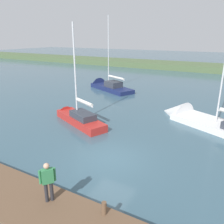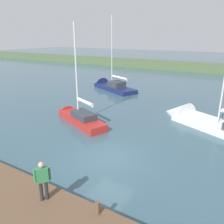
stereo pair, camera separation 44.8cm
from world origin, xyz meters
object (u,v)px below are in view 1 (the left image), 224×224
at_px(person_on_dock, 48,180).
at_px(sailboat_mid_channel, 105,87).
at_px(sailboat_behind_pier, 203,122).
at_px(sailboat_outer_mooring, 76,119).
at_px(mooring_post_far, 104,208).

bearing_deg(person_on_dock, sailboat_mid_channel, 153.53).
xyz_separation_m(sailboat_behind_pier, sailboat_outer_mooring, (9.32, 4.56, 0.08)).
relative_size(sailboat_behind_pier, sailboat_outer_mooring, 1.43).
relative_size(sailboat_mid_channel, sailboat_behind_pier, 0.85).
distance_m(sailboat_behind_pier, person_on_dock, 13.93).
bearing_deg(sailboat_mid_channel, person_on_dock, 140.62).
height_order(mooring_post_far, sailboat_outer_mooring, sailboat_outer_mooring).
distance_m(sailboat_behind_pier, sailboat_outer_mooring, 10.38).
bearing_deg(sailboat_behind_pier, sailboat_outer_mooring, 50.40).
xyz_separation_m(sailboat_behind_pier, person_on_dock, (3.76, 13.35, 1.37)).
bearing_deg(sailboat_behind_pier, person_on_dock, 98.63).
bearing_deg(person_on_dock, sailboat_behind_pier, 112.07).
bearing_deg(mooring_post_far, sailboat_mid_channel, -58.87).
distance_m(sailboat_mid_channel, sailboat_behind_pier, 15.74).
bearing_deg(sailboat_behind_pier, mooring_post_far, 107.76).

